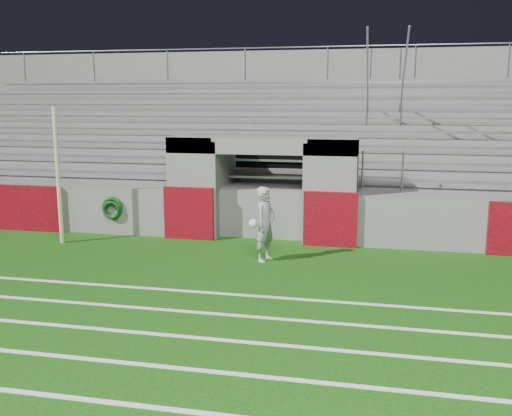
# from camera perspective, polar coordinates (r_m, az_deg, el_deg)

# --- Properties ---
(ground) EXTENTS (90.00, 90.00, 0.00)m
(ground) POSITION_cam_1_polar(r_m,az_deg,el_deg) (11.60, -2.85, -6.93)
(ground) COLOR #15450B
(ground) RESTS_ON ground
(field_post) EXTENTS (0.11, 0.11, 3.37)m
(field_post) POSITION_cam_1_polar(r_m,az_deg,el_deg) (14.84, -19.18, 3.04)
(field_post) COLOR beige
(field_post) RESTS_ON ground
(field_markings) EXTENTS (28.00, 8.09, 0.01)m
(field_markings) POSITION_cam_1_polar(r_m,az_deg,el_deg) (7.26, -13.59, -18.46)
(field_markings) COLOR white
(field_markings) RESTS_ON ground
(stadium_structure) EXTENTS (26.00, 8.48, 5.42)m
(stadium_structure) POSITION_cam_1_polar(r_m,az_deg,el_deg) (18.97, 3.32, 4.56)
(stadium_structure) COLOR slate
(stadium_structure) RESTS_ON ground
(goalkeeper_with_ball) EXTENTS (0.60, 0.71, 1.66)m
(goalkeeper_with_ball) POSITION_cam_1_polar(r_m,az_deg,el_deg) (12.56, 0.92, -1.61)
(goalkeeper_with_ball) COLOR #A0A4A9
(goalkeeper_with_ball) RESTS_ON ground
(hose_coil) EXTENTS (0.58, 0.15, 0.60)m
(hose_coil) POSITION_cam_1_polar(r_m,az_deg,el_deg) (15.46, -14.20, -0.04)
(hose_coil) COLOR #0D4413
(hose_coil) RESTS_ON ground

